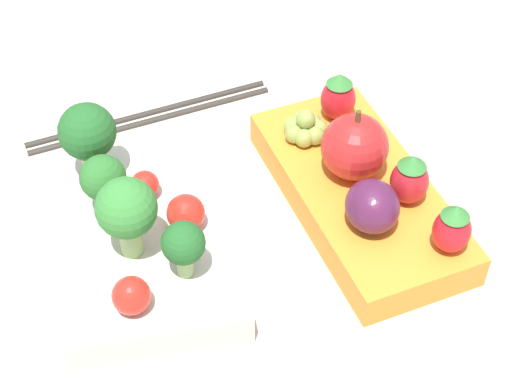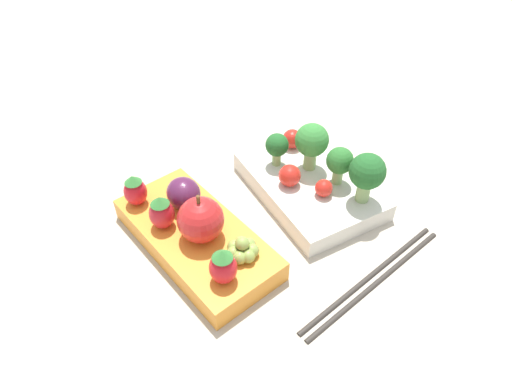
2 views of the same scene
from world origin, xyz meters
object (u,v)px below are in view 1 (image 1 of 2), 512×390
at_px(broccoli_floret_3, 183,245).
at_px(strawberry_0, 338,97).
at_px(broccoli_floret_0, 103,180).
at_px(cherry_tomato_2, 188,218).
at_px(cherry_tomato_0, 131,296).
at_px(chopsticks_pair, 150,115).
at_px(strawberry_1, 452,228).
at_px(grape_cluster, 305,128).
at_px(bento_box_savoury, 147,241).
at_px(bento_box_fruit, 360,196).
at_px(broccoli_floret_2, 88,134).
at_px(strawberry_2, 410,179).
at_px(cherry_tomato_1, 145,185).
at_px(plum, 372,206).
at_px(broccoli_floret_1, 127,211).
at_px(apple, 355,147).

distance_m(broccoli_floret_3, strawberry_0, 0.19).
bearing_deg(broccoli_floret_0, cherry_tomato_2, -126.71).
bearing_deg(cherry_tomato_0, chopsticks_pair, -15.90).
distance_m(strawberry_1, grape_cluster, 0.15).
distance_m(strawberry_0, chopsticks_pair, 0.16).
distance_m(bento_box_savoury, bento_box_fruit, 0.16).
xyz_separation_m(broccoli_floret_2, strawberry_2, (-0.10, -0.21, -0.02)).
bearing_deg(strawberry_0, broccoli_floret_3, 126.24).
bearing_deg(bento_box_fruit, cherry_tomato_1, 75.34).
bearing_deg(strawberry_0, broccoli_floret_2, 90.59).
height_order(broccoli_floret_0, broccoli_floret_3, broccoli_floret_0).
xyz_separation_m(plum, chopsticks_pair, (0.19, 0.11, -0.04)).
distance_m(broccoli_floret_1, apple, 0.17).
distance_m(cherry_tomato_0, apple, 0.20).
distance_m(broccoli_floret_0, plum, 0.19).
height_order(broccoli_floret_0, apple, apple).
xyz_separation_m(broccoli_floret_0, broccoli_floret_3, (-0.07, -0.04, -0.00)).
xyz_separation_m(cherry_tomato_1, grape_cluster, (0.02, -0.13, 0.00)).
height_order(broccoli_floret_0, plum, broccoli_floret_0).
height_order(strawberry_1, grape_cluster, strawberry_1).
bearing_deg(cherry_tomato_1, broccoli_floret_0, 103.55).
height_order(broccoli_floret_3, strawberry_2, same).
bearing_deg(grape_cluster, plum, -173.89).
distance_m(broccoli_floret_0, broccoli_floret_2, 0.04).
relative_size(cherry_tomato_0, strawberry_0, 0.60).
relative_size(broccoli_floret_2, strawberry_1, 1.58).
relative_size(bento_box_savoury, broccoli_floret_2, 3.06).
bearing_deg(broccoli_floret_1, cherry_tomato_0, 167.53).
bearing_deg(chopsticks_pair, strawberry_2, -139.92).
bearing_deg(cherry_tomato_1, strawberry_2, -110.25).
bearing_deg(cherry_tomato_0, broccoli_floret_3, -66.72).
height_order(apple, plum, apple).
bearing_deg(grape_cluster, broccoli_floret_0, 99.75).
distance_m(broccoli_floret_0, cherry_tomato_2, 0.06).
distance_m(broccoli_floret_3, cherry_tomato_2, 0.04).
relative_size(broccoli_floret_3, grape_cluster, 1.31).
distance_m(cherry_tomato_0, plum, 0.17).
xyz_separation_m(cherry_tomato_1, plum, (-0.08, -0.14, 0.01)).
height_order(bento_box_fruit, strawberry_1, strawberry_1).
bearing_deg(strawberry_2, grape_cluster, 27.99).
bearing_deg(grape_cluster, apple, -157.44).
bearing_deg(strawberry_1, broccoli_floret_3, 78.10).
xyz_separation_m(broccoli_floret_3, strawberry_1, (-0.04, -0.18, -0.01)).
bearing_deg(bento_box_savoury, strawberry_0, -68.60).
bearing_deg(broccoli_floret_2, chopsticks_pair, -36.74).
bearing_deg(strawberry_0, cherry_tomato_0, 123.86).
relative_size(strawberry_1, chopsticks_pair, 0.19).
height_order(broccoli_floret_0, strawberry_2, broccoli_floret_0).
relative_size(apple, plum, 1.43).
relative_size(broccoli_floret_2, strawberry_2, 1.50).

